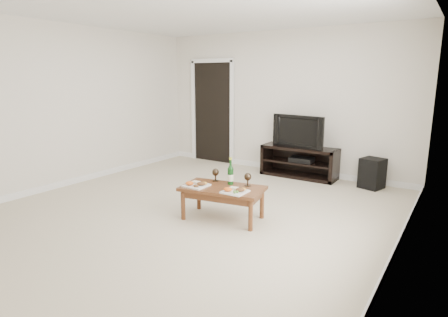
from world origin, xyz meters
TOP-DOWN VIEW (x-y plane):
  - floor at (0.00, 0.00)m, footprint 5.50×5.50m
  - back_wall at (0.00, 2.77)m, footprint 5.00×0.04m
  - ceiling at (0.00, 0.00)m, footprint 5.00×5.50m
  - doorway at (-1.55, 2.73)m, footprint 0.90×0.02m
  - media_console at (0.50, 2.50)m, footprint 1.34×0.45m
  - television at (0.50, 2.50)m, footprint 0.99×0.28m
  - av_receiver at (0.55, 2.48)m, footprint 0.42×0.33m
  - subwoofer at (1.76, 2.48)m, footprint 0.41×0.41m
  - coffee_table at (0.49, 0.03)m, footprint 1.10×0.72m
  - plate_left at (0.19, -0.13)m, footprint 0.27×0.27m
  - plate_right at (0.74, -0.08)m, footprint 0.27×0.27m
  - wine_bottle at (0.51, 0.18)m, footprint 0.07×0.07m
  - goblet_left at (0.26, 0.20)m, footprint 0.09×0.09m
  - goblet_right at (0.73, 0.23)m, footprint 0.09×0.09m

SIDE VIEW (x-z plane):
  - floor at x=0.00m, z-range 0.00..0.00m
  - coffee_table at x=0.49m, z-range 0.00..0.42m
  - subwoofer at x=1.76m, z-range 0.00..0.49m
  - media_console at x=0.50m, z-range 0.00..0.55m
  - av_receiver at x=0.55m, z-range 0.29..0.36m
  - plate_left at x=0.19m, z-range 0.42..0.49m
  - plate_right at x=0.74m, z-range 0.42..0.49m
  - goblet_left at x=0.26m, z-range 0.42..0.59m
  - goblet_right at x=0.73m, z-range 0.42..0.59m
  - wine_bottle at x=0.51m, z-range 0.42..0.77m
  - television at x=0.50m, z-range 0.55..1.12m
  - doorway at x=-1.55m, z-range 0.00..2.05m
  - back_wall at x=0.00m, z-range 0.00..2.60m
  - ceiling at x=0.00m, z-range 2.60..2.64m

